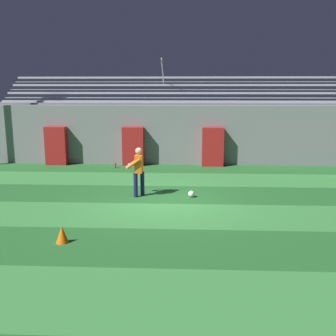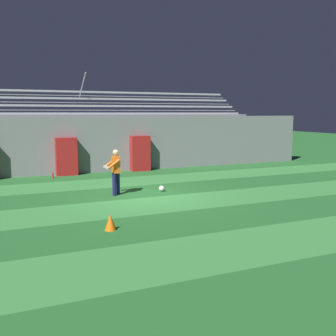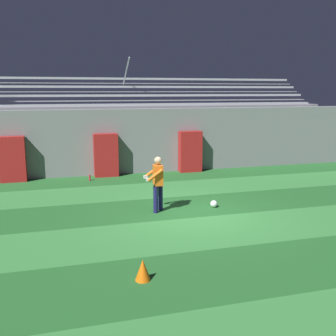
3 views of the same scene
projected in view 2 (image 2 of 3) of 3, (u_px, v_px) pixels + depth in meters
ground_plane at (146, 196)px, 14.26m from camera, size 80.00×80.00×0.00m
turf_stripe_near at (239, 247)px, 8.81m from camera, size 28.00×2.28×0.01m
turf_stripe_mid at (161, 204)px, 12.96m from camera, size 28.00×2.28×0.01m
turf_stripe_far at (121, 182)px, 17.10m from camera, size 28.00×2.28×0.01m
back_wall at (102, 144)px, 19.97m from camera, size 24.00×0.60×2.80m
padding_pillar_gate_left at (66, 157)px, 18.80m from camera, size 1.00×0.44×1.81m
padding_pillar_gate_right at (140, 153)px, 20.28m from camera, size 1.00×0.44×1.81m
bleacher_stand at (93, 140)px, 21.77m from camera, size 18.00×3.35×5.03m
goalkeeper at (115, 169)px, 14.27m from camera, size 0.57×0.58×1.67m
soccer_ball at (162, 189)px, 15.04m from camera, size 0.22×0.22×0.22m
traffic_cone at (110, 222)px, 10.06m from camera, size 0.30×0.30×0.42m
water_bottle at (53, 176)px, 18.02m from camera, size 0.07×0.07×0.24m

